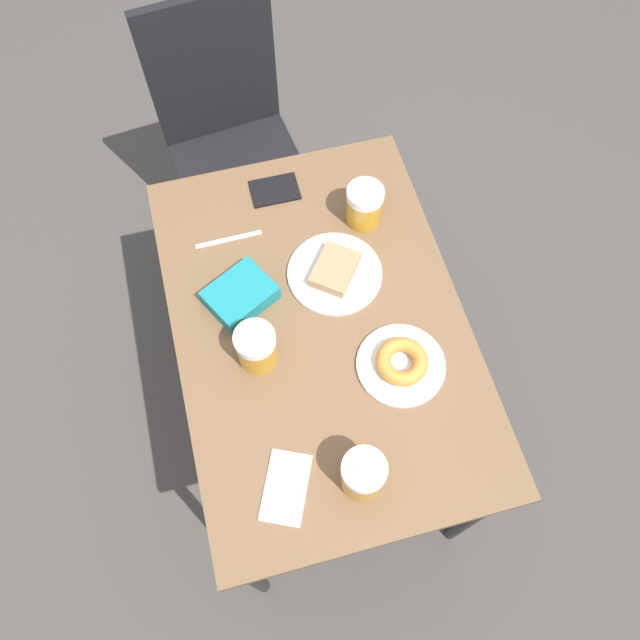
{
  "coord_description": "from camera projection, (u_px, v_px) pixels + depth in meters",
  "views": [
    {
      "loc": [
        -0.16,
        -0.62,
        2.09
      ],
      "look_at": [
        0.0,
        0.0,
        0.77
      ],
      "focal_mm": 35.0,
      "sensor_mm": 36.0,
      "label": 1
    }
  ],
  "objects": [
    {
      "name": "ground_plane",
      "position": [
        320.0,
        418.0,
        2.16
      ],
      "size": [
        8.0,
        8.0,
        0.0
      ],
      "primitive_type": "plane",
      "color": "#474442"
    },
    {
      "name": "table",
      "position": [
        320.0,
        336.0,
        1.54
      ],
      "size": [
        0.69,
        1.03,
        0.75
      ],
      "color": "brown",
      "rests_on": "ground_plane"
    },
    {
      "name": "chair",
      "position": [
        226.0,
        122.0,
        2.0
      ],
      "size": [
        0.44,
        0.44,
        0.96
      ],
      "rotation": [
        0.0,
        0.0,
        0.12
      ],
      "color": "black",
      "rests_on": "ground_plane"
    },
    {
      "name": "plate_with_cake",
      "position": [
        335.0,
        272.0,
        1.53
      ],
      "size": [
        0.23,
        0.23,
        0.04
      ],
      "color": "white",
      "rests_on": "table"
    },
    {
      "name": "plate_with_donut",
      "position": [
        401.0,
        363.0,
        1.42
      ],
      "size": [
        0.21,
        0.21,
        0.05
      ],
      "color": "white",
      "rests_on": "table"
    },
    {
      "name": "beer_mug_left",
      "position": [
        256.0,
        347.0,
        1.39
      ],
      "size": [
        0.09,
        0.09,
        0.11
      ],
      "color": "#C68C23",
      "rests_on": "table"
    },
    {
      "name": "beer_mug_center",
      "position": [
        364.0,
        205.0,
        1.56
      ],
      "size": [
        0.09,
        0.09,
        0.11
      ],
      "color": "#C68C23",
      "rests_on": "table"
    },
    {
      "name": "beer_mug_right",
      "position": [
        363.0,
        474.0,
        1.27
      ],
      "size": [
        0.09,
        0.09,
        0.11
      ],
      "color": "#C68C23",
      "rests_on": "table"
    },
    {
      "name": "napkin_folded",
      "position": [
        286.0,
        487.0,
        1.31
      ],
      "size": [
        0.14,
        0.17,
        0.0
      ],
      "rotation": [
        0.0,
        0.0,
        1.14
      ],
      "color": "white",
      "rests_on": "table"
    },
    {
      "name": "fork",
      "position": [
        229.0,
        239.0,
        1.58
      ],
      "size": [
        0.17,
        0.01,
        0.0
      ],
      "rotation": [
        0.0,
        0.0,
        1.58
      ],
      "color": "silver",
      "rests_on": "table"
    },
    {
      "name": "passport_near_edge",
      "position": [
        275.0,
        190.0,
        1.65
      ],
      "size": [
        0.13,
        0.09,
        0.01
      ],
      "rotation": [
        0.0,
        0.0,
        1.56
      ],
      "color": "black",
      "rests_on": "table"
    },
    {
      "name": "blue_pouch",
      "position": [
        240.0,
        295.0,
        1.49
      ],
      "size": [
        0.19,
        0.18,
        0.05
      ],
      "rotation": [
        0.0,
        0.0,
        0.49
      ],
      "color": "teal",
      "rests_on": "table"
    }
  ]
}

